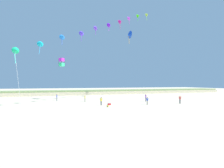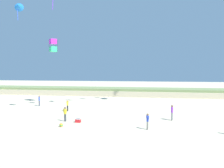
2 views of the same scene
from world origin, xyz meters
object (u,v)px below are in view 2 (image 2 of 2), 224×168
object	(u,v)px
person_far_left	(68,105)
large_kite_mid_trail	(53,45)
person_near_left	(172,112)
person_mid_center	(148,120)
beach_cooler	(78,120)
beach_ball	(61,125)
person_far_right	(65,113)
person_far_center	(39,100)

from	to	relation	value
person_far_left	large_kite_mid_trail	xyz separation A→B (m)	(-5.32, 6.89, 9.04)
person_near_left	person_mid_center	distance (m)	5.46
person_far_left	beach_cooler	xyz separation A→B (m)	(3.94, -6.72, -0.69)
beach_ball	person_mid_center	bearing A→B (deg)	4.09
person_mid_center	person_far_left	size ratio (longest dim) A/B	0.98
person_far_left	person_near_left	bearing A→B (deg)	-14.28
person_far_left	person_far_right	xyz separation A→B (m)	(2.37, -6.49, 0.02)
person_far_left	person_far_right	size ratio (longest dim) A/B	0.98
beach_cooler	beach_ball	size ratio (longest dim) A/B	1.59
beach_cooler	beach_ball	bearing A→B (deg)	-112.29
person_near_left	beach_ball	xyz separation A→B (m)	(-10.93, -5.47, -0.82)
person_far_center	large_kite_mid_trail	world-z (taller)	large_kite_mid_trail
person_mid_center	person_far_center	world-z (taller)	person_far_center
person_mid_center	person_far_right	bearing A→B (deg)	168.06
person_far_right	person_far_center	distance (m)	13.49
large_kite_mid_trail	beach_cooler	world-z (taller)	large_kite_mid_trail
person_far_right	person_near_left	bearing A→B (deg)	14.28
large_kite_mid_trail	beach_ball	world-z (taller)	large_kite_mid_trail
person_far_left	person_far_center	world-z (taller)	person_far_center
person_near_left	person_far_right	xyz separation A→B (m)	(-11.56, -2.94, -0.07)
person_near_left	person_far_left	xyz separation A→B (m)	(-13.93, 3.55, -0.09)
person_far_right	person_far_center	bearing A→B (deg)	130.32
person_far_center	beach_cooler	distance (m)	14.74
beach_cooler	person_far_left	bearing A→B (deg)	120.38
person_far_right	person_far_left	bearing A→B (deg)	110.05
person_mid_center	person_far_right	distance (m)	9.30
person_far_right	person_mid_center	bearing A→B (deg)	-11.94
person_far_left	person_far_center	distance (m)	7.41
person_mid_center	beach_cooler	world-z (taller)	person_mid_center
person_far_left	beach_ball	distance (m)	9.53
beach_ball	beach_cooler	bearing A→B (deg)	67.71
person_far_left	person_far_right	bearing A→B (deg)	-69.95
person_mid_center	person_far_left	bearing A→B (deg)	143.73
person_far_center	beach_cooler	xyz separation A→B (m)	(10.30, -10.52, -0.76)
person_far_right	large_kite_mid_trail	xyz separation A→B (m)	(-7.69, 13.38, 9.01)
person_mid_center	beach_ball	xyz separation A→B (m)	(-8.46, -0.60, -0.70)
person_near_left	large_kite_mid_trail	world-z (taller)	large_kite_mid_trail
large_kite_mid_trail	person_far_center	bearing A→B (deg)	-108.60
person_near_left	person_mid_center	xyz separation A→B (m)	(-2.46, -4.87, -0.12)
person_far_left	person_far_center	xyz separation A→B (m)	(-6.36, 3.79, 0.07)
large_kite_mid_trail	beach_ball	bearing A→B (deg)	-62.39
beach_ball	large_kite_mid_trail	bearing A→B (deg)	117.61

